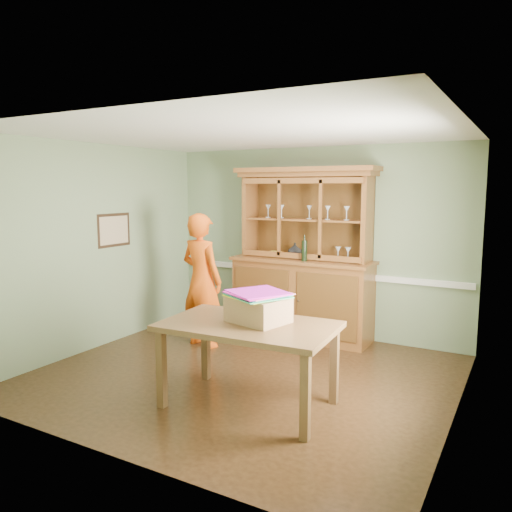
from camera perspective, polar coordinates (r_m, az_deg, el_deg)
The scene contains 14 objects.
floor at distance 5.86m, azimuth -1.41°, elevation -13.48°, with size 4.50×4.50×0.00m, color #482C17.
ceiling at distance 5.49m, azimuth -1.51°, elevation 13.81°, with size 4.50×4.50×0.00m, color white.
wall_back at distance 7.29m, azimuth 6.57°, elevation 1.65°, with size 4.50×4.50×0.00m, color gray.
wall_left at distance 6.93m, azimuth -17.70°, elevation 1.01°, with size 4.00×4.00×0.00m, color gray.
wall_right at distance 4.79m, azimuth 22.41°, elevation -2.12°, with size 4.00×4.00×0.00m, color gray.
wall_front at distance 3.95m, azimuth -16.43°, elevation -3.86°, with size 4.50×4.50×0.00m, color gray.
chair_rail at distance 7.33m, azimuth 6.44°, elevation -1.86°, with size 4.41×0.05×0.08m, color white.
framed_map at distance 7.10m, azimuth -15.89°, elevation 2.86°, with size 0.03×0.60×0.46m.
window_panel at distance 4.47m, azimuth 21.78°, elevation -0.80°, with size 0.03×0.96×1.36m.
china_hutch at distance 7.13m, azimuth 5.38°, elevation -2.60°, with size 2.05×0.68×2.41m.
dining_table at distance 4.88m, azimuth -0.86°, elevation -8.81°, with size 1.71×1.09×0.83m.
cardboard_box at distance 4.88m, azimuth 0.25°, elevation -6.10°, with size 0.54×0.43×0.25m, color #A47E54.
kite_stack at distance 4.84m, azimuth 0.18°, elevation -4.37°, with size 0.66×0.66×0.05m.
person at distance 6.72m, azimuth -6.23°, elevation -2.76°, with size 0.65×0.43×1.80m, color #E6530E.
Camera 1 is at (2.78, -4.70, 2.13)m, focal length 35.00 mm.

